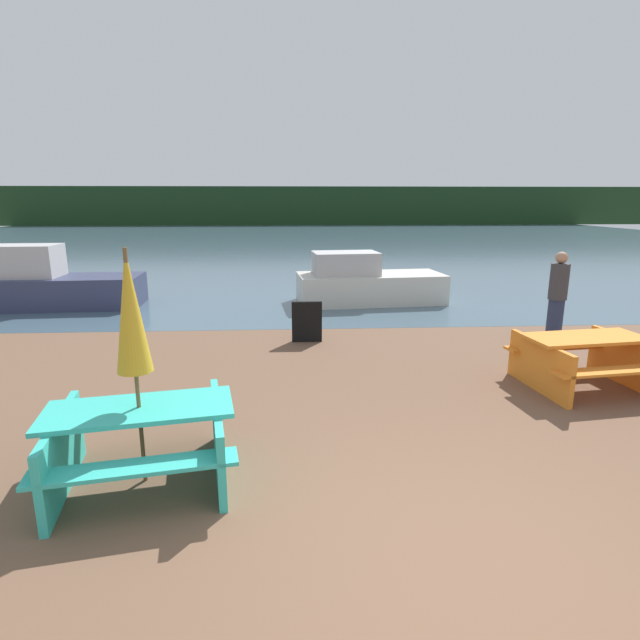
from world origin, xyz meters
TOP-DOWN VIEW (x-y plane):
  - ground_plane at (0.00, 0.00)m, footprint 60.00×60.00m
  - water at (0.00, 31.89)m, footprint 60.00×50.00m
  - far_treeline at (0.00, 51.89)m, footprint 80.00×1.60m
  - picnic_table_teal at (-2.54, 1.38)m, footprint 1.87×1.66m
  - picnic_table_orange at (2.85, 3.48)m, footprint 1.78×1.57m
  - umbrella_gold at (-2.54, 1.38)m, footprint 0.31×0.31m
  - boat at (0.70, 9.56)m, footprint 3.77×1.85m
  - boat_second at (-7.09, 9.41)m, footprint 4.10×1.64m
  - person at (3.69, 5.85)m, footprint 0.33×0.33m
  - signboard at (-0.90, 5.99)m, footprint 0.55×0.08m

SIDE VIEW (x-z plane):
  - water at x=0.00m, z-range 0.00..0.00m
  - ground_plane at x=0.00m, z-range 0.00..0.00m
  - signboard at x=-0.90m, z-range 0.00..0.75m
  - picnic_table_orange at x=2.85m, z-range 0.07..0.80m
  - picnic_table_teal at x=-2.54m, z-range 0.08..0.81m
  - boat at x=0.70m, z-range -0.16..1.13m
  - boat_second at x=-7.09m, z-range -0.20..1.31m
  - person at x=3.69m, z-range 0.00..1.64m
  - umbrella_gold at x=-2.54m, z-range 0.52..2.67m
  - far_treeline at x=0.00m, z-range 0.00..4.00m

